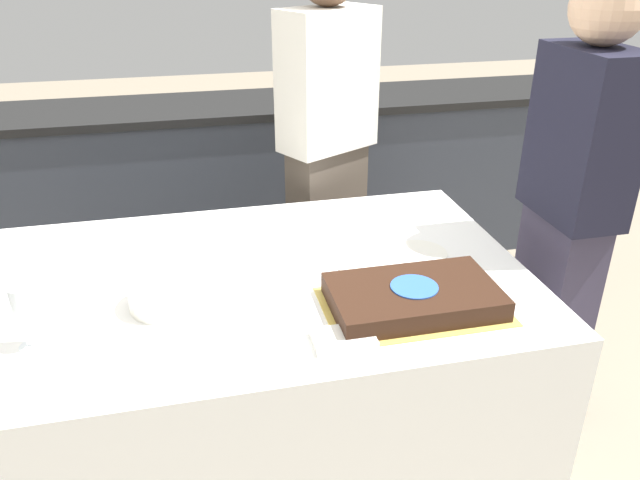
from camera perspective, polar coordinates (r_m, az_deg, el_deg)
ground_plane at (r=2.41m, az=-5.06°, el=-19.55°), size 14.00×14.00×0.00m
back_counter at (r=3.52m, az=-9.21°, el=4.97°), size 4.40×0.58×0.92m
dining_table at (r=2.15m, az=-5.47°, el=-12.31°), size 1.68×1.08×0.78m
cake at (r=1.77m, az=8.54°, el=-5.19°), size 0.51×0.32×0.07m
plate_stack at (r=1.81m, az=-13.93°, el=-4.77°), size 0.21×0.21×0.08m
wine_glass at (r=1.71m, az=-25.52°, el=-5.54°), size 0.07×0.07×0.18m
side_plate_near_cake at (r=1.99m, az=3.95°, el=-2.16°), size 0.18×0.18×0.00m
side_plate_right_edge at (r=2.07m, az=9.12°, el=-1.15°), size 0.18×0.18×0.00m
utensil_pile at (r=1.62m, az=2.16°, el=-9.00°), size 0.16×0.11×0.02m
person_cutting_cake at (r=2.63m, az=0.66°, el=7.84°), size 0.44×0.36×1.69m
person_seated_right at (r=2.25m, az=21.72°, el=1.98°), size 0.22×0.35×1.64m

